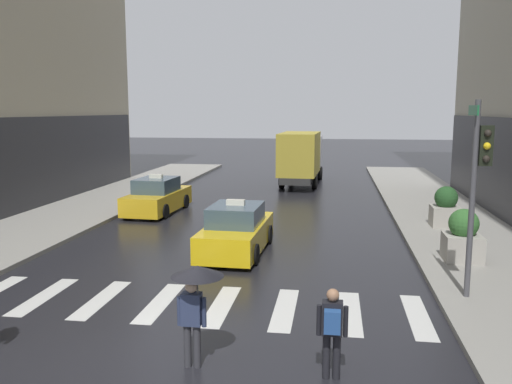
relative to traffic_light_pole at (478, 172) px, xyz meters
name	(u,v)px	position (x,y,z in m)	size (l,w,h in m)	color
ground_plane	(149,360)	(-6.82, -4.13, -3.26)	(160.00, 160.00, 0.00)	black
crosswalk_markings	(191,304)	(-6.82, -1.13, -3.25)	(11.30, 2.80, 0.01)	silver
traffic_light_pole	(478,172)	(0.00, 0.00, 0.00)	(0.44, 0.84, 4.80)	#47474C
taxi_lead	(236,231)	(-6.58, 3.78, -2.53)	(2.05, 4.59, 1.80)	yellow
taxi_second	(157,197)	(-11.47, 10.17, -2.53)	(2.13, 4.63, 1.80)	gold
box_truck	(301,156)	(-5.47, 20.26, -1.41)	(2.53, 7.62, 3.35)	#2D2D2D
pedestrian_with_umbrella	(195,288)	(-5.85, -4.26, -1.74)	(0.96, 0.96, 1.94)	#333338
pedestrian_with_backpack	(332,327)	(-3.38, -4.36, -2.29)	(0.55, 0.43, 1.65)	black
planter_near_corner	(463,237)	(0.53, 3.34, -2.38)	(1.10, 1.10, 1.60)	#A8A399
planter_mid_block	(446,208)	(0.99, 8.32, -2.38)	(1.10, 1.10, 1.60)	#A8A399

